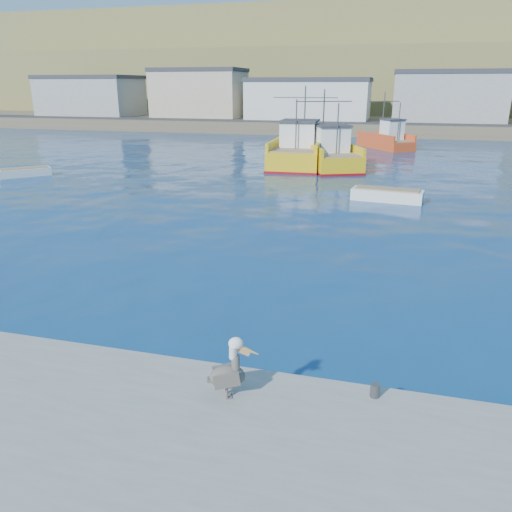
{
  "coord_description": "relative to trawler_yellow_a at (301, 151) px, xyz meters",
  "views": [
    {
      "loc": [
        2.92,
        -12.68,
        6.71
      ],
      "look_at": [
        -1.27,
        2.89,
        1.15
      ],
      "focal_mm": 35.0,
      "sensor_mm": 36.0,
      "label": 1
    }
  ],
  "objects": [
    {
      "name": "ground",
      "position": [
        4.88,
        -31.84,
        -1.11
      ],
      "size": [
        260.0,
        260.0,
        0.0
      ],
      "primitive_type": "plane",
      "color": "#072054",
      "rests_on": "ground"
    },
    {
      "name": "dock_bollards",
      "position": [
        5.48,
        -35.24,
        -0.46
      ],
      "size": [
        36.2,
        0.2,
        0.3
      ],
      "color": "#4C4C4C",
      "rests_on": "dock"
    },
    {
      "name": "far_shore",
      "position": [
        4.88,
        77.36,
        7.87
      ],
      "size": [
        200.0,
        81.0,
        24.0
      ],
      "color": "brown",
      "rests_on": "ground"
    },
    {
      "name": "trawler_yellow_a",
      "position": [
        0.0,
        0.0,
        0.0
      ],
      "size": [
        5.78,
        12.76,
        6.68
      ],
      "color": "gold",
      "rests_on": "ground"
    },
    {
      "name": "trawler_yellow_b",
      "position": [
        2.36,
        -1.1,
        -0.11
      ],
      "size": [
        7.52,
        11.08,
        6.41
      ],
      "color": "gold",
      "rests_on": "ground"
    },
    {
      "name": "boat_orange",
      "position": [
        7.14,
        13.35,
        -0.12
      ],
      "size": [
        6.5,
        7.64,
        5.96
      ],
      "color": "#CC431B",
      "rests_on": "ground"
    },
    {
      "name": "skiff_left",
      "position": [
        -19.45,
        -12.02,
        -0.85
      ],
      "size": [
        3.5,
        3.58,
        0.81
      ],
      "color": "silver",
      "rests_on": "ground"
    },
    {
      "name": "skiff_mid",
      "position": [
        7.74,
        -13.6,
        -0.82
      ],
      "size": [
        4.35,
        2.01,
        0.91
      ],
      "color": "silver",
      "rests_on": "ground"
    },
    {
      "name": "pelican",
      "position": [
        4.93,
        -36.0,
        -0.03
      ],
      "size": [
        1.08,
        0.69,
        1.36
      ],
      "color": "#595451",
      "rests_on": "dock"
    }
  ]
}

